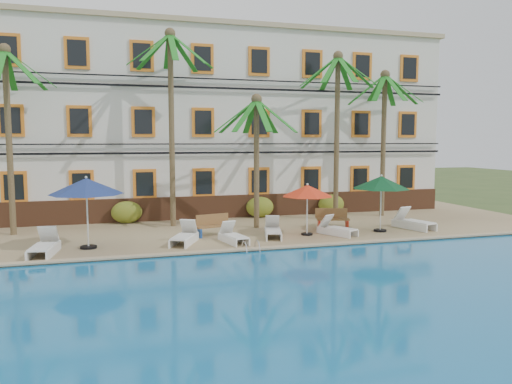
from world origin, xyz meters
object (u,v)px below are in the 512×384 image
object	(u,v)px
palm_b	(171,103)
bench_right	(333,218)
umbrella_green	(381,183)
lounger_f	(413,222)
umbrella_blue	(86,187)
palm_e	(384,123)
lounger_b	(184,236)
pool_ladder	(251,250)
palm_d	(337,114)
palm_a	(8,114)
lounger_a	(44,246)
lounger_c	(233,236)
bench_left	(213,225)
umbrella_red	(307,191)
palm_c	(257,141)
lounger_e	(337,229)
lounger_d	(273,230)

from	to	relation	value
palm_b	bench_right	xyz separation A→B (m)	(7.07, -2.75, -5.36)
umbrella_green	lounger_f	bearing A→B (deg)	6.66
umbrella_blue	palm_b	bearing A→B (deg)	48.31
palm_e	umbrella_blue	xyz separation A→B (m)	(-15.02, -4.29, -2.65)
lounger_b	pool_ladder	distance (m)	2.93
palm_d	pool_ladder	size ratio (longest dim) A/B	11.50
palm_a	umbrella_blue	world-z (taller)	palm_a
palm_d	lounger_b	xyz separation A→B (m)	(-8.41, -3.95, -5.13)
lounger_a	lounger_c	distance (m)	7.01
umbrella_green	pool_ladder	bearing A→B (deg)	-162.30
palm_a	bench_left	xyz separation A→B (m)	(8.26, -2.73, -4.72)
bench_left	umbrella_red	bearing A→B (deg)	-13.24
umbrella_red	pool_ladder	xyz separation A→B (m)	(-3.15, -2.25, -1.91)
palm_c	lounger_a	size ratio (longest dim) A/B	2.94
palm_c	palm_e	world-z (taller)	palm_e
lounger_a	pool_ladder	xyz separation A→B (m)	(7.30, -1.37, -0.31)
palm_b	umbrella_green	distance (m)	10.34
palm_c	pool_ladder	distance (m)	6.38
lounger_e	palm_d	bearing A→B (deg)	65.36
palm_b	palm_d	distance (m)	8.35
palm_b	bench_right	size ratio (longest dim) A/B	5.89
lounger_b	lounger_c	size ratio (longest dim) A/B	1.11
palm_c	lounger_f	xyz separation A→B (m)	(6.90, -2.33, -3.74)
bench_left	bench_right	world-z (taller)	same
palm_b	bench_left	size ratio (longest dim) A/B	5.90
umbrella_green	bench_left	xyz separation A→B (m)	(-7.46, 1.06, -1.73)
lounger_d	lounger_a	bearing A→B (deg)	-174.62
umbrella_blue	pool_ladder	size ratio (longest dim) A/B	3.71
umbrella_green	bench_right	distance (m)	2.77
lounger_d	lounger_e	bearing A→B (deg)	-5.98
palm_b	lounger_f	world-z (taller)	palm_b
lounger_c	bench_right	distance (m)	5.57
umbrella_blue	lounger_a	bearing A→B (deg)	-154.77
bench_right	pool_ladder	distance (m)	6.05
palm_a	pool_ladder	distance (m)	12.01
palm_b	bench_left	distance (m)	6.30
palm_a	palm_e	xyz separation A→B (m)	(18.27, 0.45, -0.19)
palm_c	lounger_b	bearing A→B (deg)	-143.90
palm_b	umbrella_blue	size ratio (longest dim) A/B	3.35
palm_e	pool_ladder	world-z (taller)	palm_e
lounger_a	lounger_f	bearing A→B (deg)	3.50
palm_c	umbrella_blue	world-z (taller)	palm_c
lounger_b	lounger_f	size ratio (longest dim) A/B	0.93
umbrella_green	lounger_b	size ratio (longest dim) A/B	1.26
palm_b	lounger_b	world-z (taller)	palm_b
palm_d	palm_b	bearing A→B (deg)	177.44
lounger_f	umbrella_red	bearing A→B (deg)	-179.04
palm_e	lounger_f	size ratio (longest dim) A/B	3.56
bench_right	bench_left	bearing A→B (deg)	-177.17
lounger_d	bench_right	xyz separation A→B (m)	(3.35, 1.26, 0.19)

